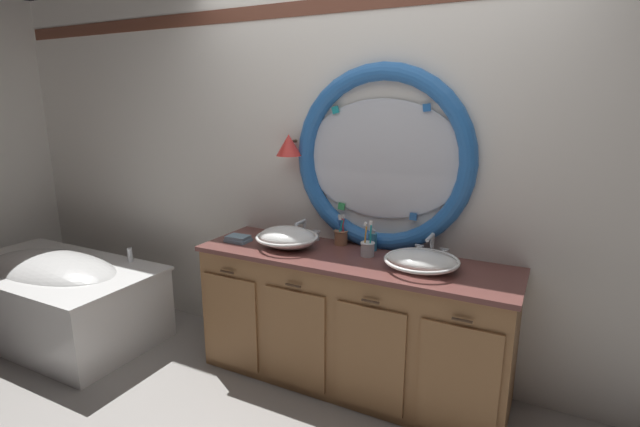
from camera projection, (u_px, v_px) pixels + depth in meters
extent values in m
plane|color=gray|center=(324.00, 402.00, 2.81)|extent=(14.00, 14.00, 0.00)
cube|color=silver|center=(366.00, 174.00, 3.01)|extent=(6.40, 0.08, 2.60)
cube|color=brown|center=(367.00, 2.00, 2.73)|extent=(6.27, 0.01, 0.09)
ellipsoid|color=silver|center=(381.00, 160.00, 2.88)|extent=(1.05, 0.02, 0.74)
torus|color=#2866B7|center=(381.00, 160.00, 2.88)|extent=(1.16, 0.11, 1.16)
cube|color=red|center=(469.00, 162.00, 2.63)|extent=(0.05, 0.01, 0.05)
cube|color=#2866B7|center=(427.00, 108.00, 2.68)|extent=(0.05, 0.01, 0.05)
cube|color=teal|center=(335.00, 110.00, 2.94)|extent=(0.05, 0.01, 0.05)
cube|color=green|center=(306.00, 156.00, 3.11)|extent=(0.05, 0.01, 0.05)
cube|color=green|center=(341.00, 206.00, 3.06)|extent=(0.05, 0.01, 0.05)
cube|color=#2866B7|center=(413.00, 217.00, 2.85)|extent=(0.05, 0.01, 0.05)
cylinder|color=#4C3823|center=(293.00, 141.00, 3.11)|extent=(0.02, 0.09, 0.02)
cone|color=red|center=(289.00, 145.00, 3.07)|extent=(0.17, 0.17, 0.14)
cube|color=olive|center=(350.00, 322.00, 2.93)|extent=(1.92, 0.54, 0.81)
cube|color=brown|center=(352.00, 259.00, 2.83)|extent=(1.95, 0.58, 0.03)
cube|color=brown|center=(367.00, 258.00, 3.07)|extent=(1.92, 0.02, 0.11)
cube|color=olive|center=(231.00, 322.00, 3.02)|extent=(0.40, 0.02, 0.62)
cylinder|color=#422D1E|center=(227.00, 272.00, 2.93)|extent=(0.10, 0.01, 0.01)
cube|color=olive|center=(295.00, 339.00, 2.81)|extent=(0.40, 0.02, 0.62)
cylinder|color=#422D1E|center=(293.00, 286.00, 2.71)|extent=(0.10, 0.01, 0.01)
cube|color=olive|center=(370.00, 359.00, 2.59)|extent=(0.40, 0.02, 0.62)
cylinder|color=#422D1E|center=(370.00, 301.00, 2.50)|extent=(0.10, 0.01, 0.01)
cube|color=olive|center=(458.00, 382.00, 2.38)|extent=(0.40, 0.02, 0.62)
cylinder|color=#422D1E|center=(462.00, 320.00, 2.28)|extent=(0.10, 0.01, 0.01)
cube|color=white|center=(56.00, 301.00, 3.56)|extent=(1.60, 0.83, 0.55)
ellipsoid|color=white|center=(52.00, 273.00, 3.51)|extent=(1.31, 0.64, 0.28)
cube|color=white|center=(51.00, 268.00, 3.50)|extent=(1.63, 0.86, 0.02)
cylinder|color=silver|center=(130.00, 255.00, 3.59)|extent=(0.04, 0.04, 0.11)
cylinder|color=silver|center=(52.00, 273.00, 3.51)|extent=(0.04, 0.04, 0.01)
ellipsoid|color=white|center=(287.00, 237.00, 2.98)|extent=(0.38, 0.30, 0.13)
torus|color=white|center=(287.00, 237.00, 2.98)|extent=(0.40, 0.40, 0.02)
cylinder|color=silver|center=(287.00, 237.00, 2.98)|extent=(0.03, 0.03, 0.01)
ellipsoid|color=white|center=(422.00, 261.00, 2.60)|extent=(0.40, 0.26, 0.10)
torus|color=white|center=(422.00, 260.00, 2.60)|extent=(0.42, 0.42, 0.02)
cylinder|color=silver|center=(422.00, 260.00, 2.60)|extent=(0.03, 0.03, 0.01)
cylinder|color=silver|center=(305.00, 237.00, 3.19)|extent=(0.05, 0.05, 0.02)
cylinder|color=silver|center=(304.00, 228.00, 3.17)|extent=(0.02, 0.02, 0.11)
sphere|color=silver|center=(304.00, 221.00, 3.16)|extent=(0.03, 0.03, 0.03)
cylinder|color=silver|center=(300.00, 223.00, 3.11)|extent=(0.02, 0.12, 0.02)
cylinder|color=silver|center=(293.00, 232.00, 3.23)|extent=(0.04, 0.04, 0.06)
cylinder|color=silver|center=(317.00, 236.00, 3.14)|extent=(0.04, 0.04, 0.06)
cube|color=silver|center=(292.00, 228.00, 3.22)|extent=(0.05, 0.01, 0.01)
cube|color=silver|center=(317.00, 231.00, 3.13)|extent=(0.05, 0.01, 0.01)
cylinder|color=silver|center=(431.00, 256.00, 2.80)|extent=(0.05, 0.05, 0.02)
cylinder|color=silver|center=(432.00, 245.00, 2.78)|extent=(0.02, 0.02, 0.12)
sphere|color=silver|center=(433.00, 235.00, 2.77)|extent=(0.03, 0.03, 0.03)
cylinder|color=silver|center=(430.00, 238.00, 2.71)|extent=(0.02, 0.13, 0.02)
cylinder|color=silver|center=(419.00, 251.00, 2.83)|extent=(0.04, 0.04, 0.06)
cylinder|color=silver|center=(444.00, 255.00, 2.76)|extent=(0.04, 0.04, 0.06)
cube|color=silver|center=(419.00, 246.00, 2.82)|extent=(0.05, 0.01, 0.01)
cube|color=silver|center=(445.00, 249.00, 2.75)|extent=(0.05, 0.01, 0.01)
cylinder|color=#996647|center=(341.00, 238.00, 3.05)|extent=(0.08, 0.08, 0.09)
torus|color=#996647|center=(341.00, 231.00, 3.04)|extent=(0.09, 0.09, 0.01)
cylinder|color=#E0383D|center=(343.00, 231.00, 3.02)|extent=(0.02, 0.01, 0.17)
cube|color=white|center=(343.00, 217.00, 3.00)|extent=(0.02, 0.02, 0.02)
cylinder|color=#E0383D|center=(342.00, 231.00, 3.05)|extent=(0.03, 0.03, 0.15)
cube|color=white|center=(342.00, 217.00, 3.03)|extent=(0.02, 0.03, 0.03)
cylinder|color=blue|center=(340.00, 230.00, 3.04)|extent=(0.04, 0.01, 0.16)
cube|color=white|center=(340.00, 216.00, 3.02)|extent=(0.02, 0.02, 0.02)
cylinder|color=#19ADB2|center=(340.00, 232.00, 3.02)|extent=(0.04, 0.03, 0.16)
cube|color=white|center=(340.00, 218.00, 3.00)|extent=(0.02, 0.03, 0.03)
cylinder|color=silver|center=(367.00, 249.00, 2.83)|extent=(0.08, 0.08, 0.08)
torus|color=silver|center=(368.00, 243.00, 2.82)|extent=(0.09, 0.09, 0.01)
cylinder|color=#19ADB2|center=(370.00, 240.00, 2.80)|extent=(0.02, 0.02, 0.19)
cube|color=white|center=(371.00, 223.00, 2.78)|extent=(0.02, 0.02, 0.02)
cylinder|color=orange|center=(365.00, 240.00, 2.82)|extent=(0.03, 0.03, 0.17)
cube|color=white|center=(366.00, 224.00, 2.79)|extent=(0.03, 0.02, 0.03)
cylinder|color=#388EBC|center=(373.00, 242.00, 2.93)|extent=(0.06, 0.06, 0.11)
cylinder|color=silver|center=(373.00, 232.00, 2.91)|extent=(0.03, 0.03, 0.02)
cylinder|color=silver|center=(372.00, 230.00, 2.89)|extent=(0.01, 0.04, 0.01)
cube|color=#7593A8|center=(238.00, 240.00, 3.12)|extent=(0.16, 0.11, 0.02)
cube|color=#7593A8|center=(238.00, 237.00, 3.11)|extent=(0.15, 0.11, 0.02)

